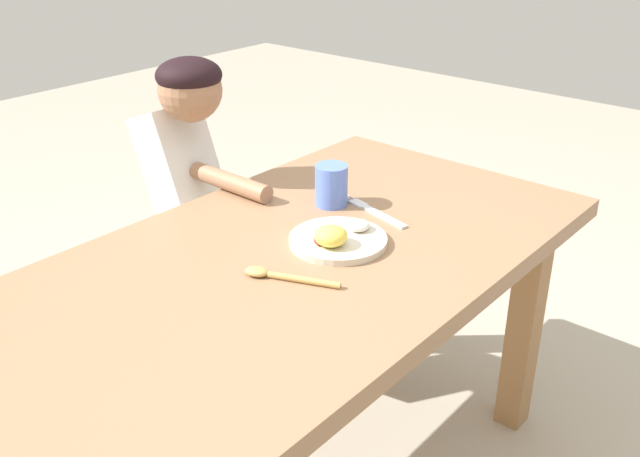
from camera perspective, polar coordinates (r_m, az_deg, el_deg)
dining_table at (r=1.54m, az=-2.18°, el=-5.28°), size 1.41×0.76×0.68m
plate at (r=1.52m, az=1.36°, el=-0.81°), size 0.21×0.21×0.06m
fork at (r=1.68m, az=4.33°, el=1.35°), size 0.07×0.23×0.01m
spoon at (r=1.40m, az=-3.30°, el=-3.77°), size 0.10×0.19×0.02m
drinking_cup at (r=1.70m, az=0.91°, el=3.48°), size 0.08×0.08×0.10m
person at (r=2.00m, az=-10.75°, el=1.08°), size 0.17×0.44×0.99m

